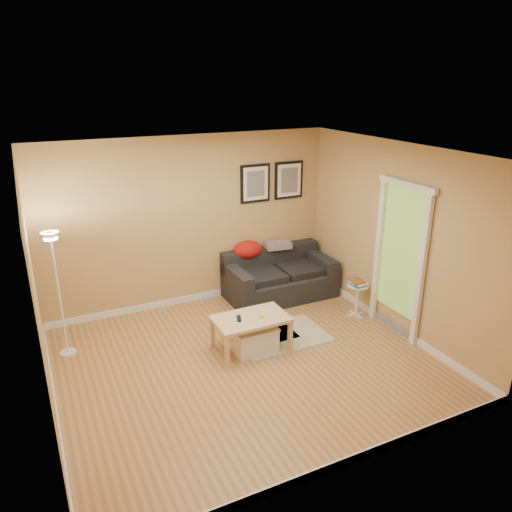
% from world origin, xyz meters
% --- Properties ---
extents(floor, '(4.50, 4.50, 0.00)m').
position_xyz_m(floor, '(0.00, 0.00, 0.00)').
color(floor, '#B67F4E').
rests_on(floor, ground).
extents(ceiling, '(4.50, 4.50, 0.00)m').
position_xyz_m(ceiling, '(0.00, 0.00, 2.60)').
color(ceiling, white).
rests_on(ceiling, wall_back).
extents(wall_back, '(4.50, 0.00, 4.50)m').
position_xyz_m(wall_back, '(0.00, 2.00, 1.30)').
color(wall_back, tan).
rests_on(wall_back, ground).
extents(wall_front, '(4.50, 0.00, 4.50)m').
position_xyz_m(wall_front, '(0.00, -2.00, 1.30)').
color(wall_front, tan).
rests_on(wall_front, ground).
extents(wall_left, '(0.00, 4.00, 4.00)m').
position_xyz_m(wall_left, '(-2.25, 0.00, 1.30)').
color(wall_left, tan).
rests_on(wall_left, ground).
extents(wall_right, '(0.00, 4.00, 4.00)m').
position_xyz_m(wall_right, '(2.25, 0.00, 1.30)').
color(wall_right, tan).
rests_on(wall_right, ground).
extents(baseboard_back, '(4.50, 0.02, 0.10)m').
position_xyz_m(baseboard_back, '(0.00, 1.99, 0.05)').
color(baseboard_back, white).
rests_on(baseboard_back, ground).
extents(baseboard_front, '(4.50, 0.02, 0.10)m').
position_xyz_m(baseboard_front, '(0.00, -1.99, 0.05)').
color(baseboard_front, white).
rests_on(baseboard_front, ground).
extents(baseboard_left, '(0.02, 4.00, 0.10)m').
position_xyz_m(baseboard_left, '(-2.24, 0.00, 0.05)').
color(baseboard_left, white).
rests_on(baseboard_left, ground).
extents(baseboard_right, '(0.02, 4.00, 0.10)m').
position_xyz_m(baseboard_right, '(2.24, 0.00, 0.05)').
color(baseboard_right, white).
rests_on(baseboard_right, ground).
extents(sofa, '(1.70, 0.90, 0.75)m').
position_xyz_m(sofa, '(1.30, 1.53, 0.38)').
color(sofa, black).
rests_on(sofa, ground).
extents(red_throw, '(0.48, 0.36, 0.28)m').
position_xyz_m(red_throw, '(0.89, 1.85, 0.77)').
color(red_throw, '#B61C10').
rests_on(red_throw, sofa).
extents(plaid_throw, '(0.45, 0.32, 0.10)m').
position_xyz_m(plaid_throw, '(1.41, 1.81, 0.78)').
color(plaid_throw, tan).
rests_on(plaid_throw, sofa).
extents(framed_print_left, '(0.50, 0.04, 0.60)m').
position_xyz_m(framed_print_left, '(1.08, 1.98, 1.80)').
color(framed_print_left, black).
rests_on(framed_print_left, wall_back).
extents(framed_print_right, '(0.50, 0.04, 0.60)m').
position_xyz_m(framed_print_right, '(1.68, 1.98, 1.80)').
color(framed_print_right, black).
rests_on(framed_print_right, wall_back).
extents(area_rug, '(1.25, 0.85, 0.01)m').
position_xyz_m(area_rug, '(0.70, 0.37, 0.01)').
color(area_rug, '#BBB694').
rests_on(area_rug, ground).
extents(green_runner, '(0.70, 0.50, 0.01)m').
position_xyz_m(green_runner, '(0.58, 0.47, 0.01)').
color(green_runner, '#668C4C').
rests_on(green_runner, ground).
extents(coffee_table, '(1.10, 0.87, 0.48)m').
position_xyz_m(coffee_table, '(0.18, 0.23, 0.24)').
color(coffee_table, '#E2B98A').
rests_on(coffee_table, ground).
extents(remote_control, '(0.10, 0.17, 0.02)m').
position_xyz_m(remote_control, '(0.02, 0.25, 0.49)').
color(remote_control, black).
rests_on(remote_control, coffee_table).
extents(tape_roll, '(0.07, 0.07, 0.03)m').
position_xyz_m(tape_roll, '(0.30, 0.18, 0.49)').
color(tape_roll, yellow).
rests_on(tape_roll, coffee_table).
extents(storage_bin, '(0.56, 0.41, 0.35)m').
position_xyz_m(storage_bin, '(0.21, 0.20, 0.17)').
color(storage_bin, white).
rests_on(storage_bin, ground).
extents(side_table, '(0.33, 0.33, 0.50)m').
position_xyz_m(side_table, '(2.02, 0.44, 0.25)').
color(side_table, white).
rests_on(side_table, ground).
extents(book_stack, '(0.25, 0.29, 0.08)m').
position_xyz_m(book_stack, '(2.00, 0.44, 0.54)').
color(book_stack, '#2D6788').
rests_on(book_stack, side_table).
extents(floor_lamp, '(0.22, 0.22, 1.66)m').
position_xyz_m(floor_lamp, '(-2.00, 1.18, 0.79)').
color(floor_lamp, white).
rests_on(floor_lamp, ground).
extents(doorway, '(0.12, 1.01, 2.13)m').
position_xyz_m(doorway, '(2.20, -0.15, 1.02)').
color(doorway, white).
rests_on(doorway, ground).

